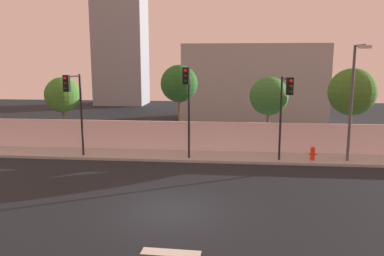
% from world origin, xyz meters
% --- Properties ---
extents(ground_plane, '(80.00, 80.00, 0.00)m').
position_xyz_m(ground_plane, '(0.00, 0.00, 0.00)').
color(ground_plane, black).
extents(sidewalk, '(36.00, 2.40, 0.15)m').
position_xyz_m(sidewalk, '(0.00, 8.20, 0.07)').
color(sidewalk, '#9F9F9F').
rests_on(sidewalk, ground).
extents(perimeter_wall, '(36.00, 0.18, 1.80)m').
position_xyz_m(perimeter_wall, '(0.00, 9.49, 1.05)').
color(perimeter_wall, silver).
rests_on(perimeter_wall, sidewalk).
extents(traffic_light_left, '(0.48, 1.50, 4.68)m').
position_xyz_m(traffic_light_left, '(5.17, 6.87, 3.57)').
color(traffic_light_left, black).
rests_on(traffic_light_left, sidewalk).
extents(traffic_light_center, '(0.42, 1.66, 4.76)m').
position_xyz_m(traffic_light_center, '(-6.47, 6.80, 3.64)').
color(traffic_light_center, black).
rests_on(traffic_light_center, sidewalk).
extents(traffic_light_right, '(0.36, 1.09, 5.17)m').
position_xyz_m(traffic_light_right, '(-0.11, 7.12, 3.88)').
color(traffic_light_right, black).
rests_on(traffic_light_right, sidewalk).
extents(street_lamp_curbside, '(0.60, 1.69, 6.34)m').
position_xyz_m(street_lamp_curbside, '(8.82, 7.52, 3.90)').
color(street_lamp_curbside, '#4C4C51').
rests_on(street_lamp_curbside, sidewalk).
extents(fire_hydrant, '(0.44, 0.26, 0.78)m').
position_xyz_m(fire_hydrant, '(6.91, 7.69, 0.57)').
color(fire_hydrant, red).
rests_on(fire_hydrant, sidewalk).
extents(roadside_tree_leftmost, '(2.35, 2.35, 4.59)m').
position_xyz_m(roadside_tree_leftmost, '(-8.94, 10.83, 3.41)').
color(roadside_tree_leftmost, brown).
rests_on(roadside_tree_leftmost, ground).
extents(roadside_tree_midleft, '(2.41, 2.41, 5.42)m').
position_xyz_m(roadside_tree_midleft, '(-1.05, 10.83, 4.20)').
color(roadside_tree_midleft, brown).
rests_on(roadside_tree_midleft, ground).
extents(roadside_tree_midright, '(2.45, 2.45, 4.68)m').
position_xyz_m(roadside_tree_midright, '(4.70, 10.83, 3.44)').
color(roadside_tree_midright, brown).
rests_on(roadside_tree_midright, ground).
extents(roadside_tree_rightmost, '(2.93, 2.93, 5.23)m').
position_xyz_m(roadside_tree_rightmost, '(9.78, 10.83, 3.75)').
color(roadside_tree_rightmost, brown).
rests_on(roadside_tree_rightmost, ground).
extents(low_building_distant, '(13.15, 6.00, 7.17)m').
position_xyz_m(low_building_distant, '(4.39, 23.49, 3.58)').
color(low_building_distant, '#979797').
rests_on(low_building_distant, ground).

